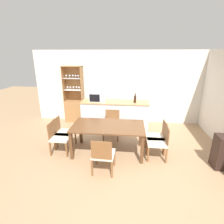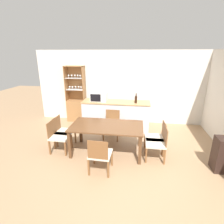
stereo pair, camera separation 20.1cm
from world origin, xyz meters
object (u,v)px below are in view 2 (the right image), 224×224
(dining_chair_head_far, at_px, (112,124))
(microwave, at_px, (99,97))
(dining_table, at_px, (107,129))
(display_cabinet, at_px, (77,105))
(dining_chair_side_right_far, at_px, (156,137))
(dining_chair_side_left_near, at_px, (59,136))
(dining_chair_head_near, at_px, (100,154))
(wine_bottle, at_px, (136,99))
(dining_chair_side_left_far, at_px, (63,131))
(dining_chair_side_right_near, at_px, (157,143))

(dining_chair_head_far, bearing_deg, microwave, -52.13)
(dining_table, bearing_deg, display_cabinet, 126.37)
(dining_chair_side_right_far, height_order, dining_chair_side_left_near, same)
(microwave, bearing_deg, dining_chair_head_near, -77.35)
(dining_chair_head_far, distance_m, wine_bottle, 1.11)
(dining_chair_side_right_far, distance_m, dining_chair_head_far, 1.41)
(dining_chair_head_far, relative_size, dining_chair_side_left_far, 1.00)
(display_cabinet, distance_m, dining_chair_side_left_far, 1.93)
(dining_chair_side_right_far, height_order, wine_bottle, wine_bottle)
(display_cabinet, height_order, dining_chair_head_far, display_cabinet)
(dining_chair_head_far, height_order, dining_chair_head_near, same)
(dining_chair_head_far, bearing_deg, dining_table, 91.00)
(dining_chair_head_far, height_order, dining_chair_side_right_near, same)
(display_cabinet, relative_size, dining_chair_side_right_near, 2.45)
(dining_chair_head_far, relative_size, dining_chair_side_right_near, 1.00)
(dining_chair_side_left_far, bearing_deg, wine_bottle, 125.76)
(dining_chair_side_right_far, relative_size, dining_chair_side_left_near, 1.00)
(dining_chair_side_right_far, relative_size, microwave, 1.59)
(dining_chair_head_far, bearing_deg, dining_chair_side_right_far, 152.36)
(display_cabinet, bearing_deg, dining_chair_side_left_far, -81.81)
(dining_chair_side_right_far, bearing_deg, dining_chair_head_far, 57.50)
(dining_chair_side_right_far, xyz_separation_m, dining_chair_side_right_near, (0.00, -0.29, 0.00))
(dining_table, bearing_deg, dining_chair_side_left_far, 173.28)
(dining_chair_side_right_near, bearing_deg, dining_chair_head_far, 52.22)
(dining_chair_side_left_near, relative_size, microwave, 1.59)
(dining_table, xyz_separation_m, dining_chair_side_right_far, (1.24, 0.15, -0.23))
(dining_chair_side_right_near, relative_size, dining_chair_head_near, 1.00)
(dining_table, height_order, dining_chair_side_right_near, dining_chair_side_right_near)
(display_cabinet, bearing_deg, dining_chair_head_near, -62.30)
(dining_chair_side_left_far, relative_size, dining_chair_head_near, 1.00)
(dining_chair_side_left_far, distance_m, wine_bottle, 2.39)
(microwave, height_order, wine_bottle, wine_bottle)
(dining_chair_head_near, bearing_deg, dining_chair_side_right_near, 30.59)
(display_cabinet, xyz_separation_m, dining_chair_head_far, (1.51, -1.23, -0.16))
(microwave, bearing_deg, dining_chair_side_left_far, -116.99)
(display_cabinet, bearing_deg, dining_table, -53.63)
(dining_table, distance_m, dining_chair_side_left_near, 1.26)
(dining_chair_side_right_near, bearing_deg, microwave, 46.78)
(display_cabinet, xyz_separation_m, dining_chair_side_left_near, (0.27, -2.19, -0.16))
(dining_chair_side_right_near, xyz_separation_m, wine_bottle, (-0.56, 1.56, 0.65))
(wine_bottle, bearing_deg, dining_chair_head_far, -138.54)
(wine_bottle, bearing_deg, dining_chair_side_left_near, -140.73)
(display_cabinet, distance_m, dining_chair_side_right_near, 3.52)
(dining_chair_side_left_far, distance_m, dining_chair_head_near, 1.57)
(dining_table, relative_size, wine_bottle, 5.73)
(dining_chair_side_left_near, relative_size, wine_bottle, 2.65)
(display_cabinet, xyz_separation_m, dining_chair_side_right_far, (2.75, -1.90, -0.16))
(display_cabinet, distance_m, dining_chair_side_right_far, 3.34)
(display_cabinet, xyz_separation_m, dining_chair_head_near, (1.51, -2.87, -0.16))
(dining_chair_head_far, bearing_deg, dining_chair_side_right_near, 143.00)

